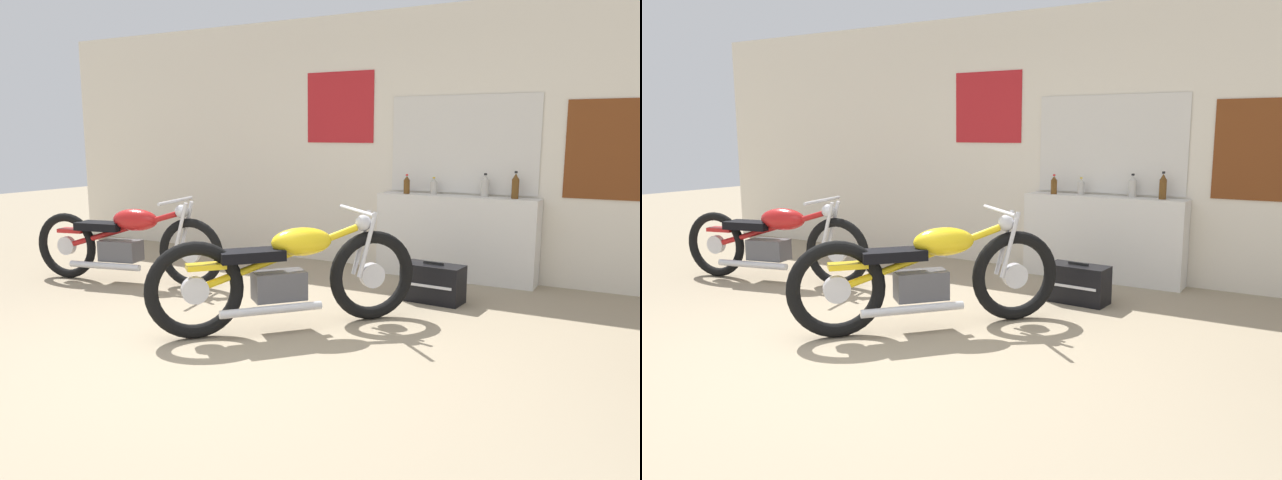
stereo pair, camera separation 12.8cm
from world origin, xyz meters
TOP-DOWN VIEW (x-y plane):
  - ground_plane at (0.00, 0.00)m, footprint 24.00×24.00m
  - wall_back at (0.02, 3.31)m, footprint 10.00×0.07m
  - sill_counter at (0.70, 3.13)m, footprint 1.65×0.28m
  - bottle_leftmost at (0.17, 3.09)m, footprint 0.07×0.07m
  - bottle_left_center at (0.44, 3.16)m, footprint 0.07×0.07m
  - bottle_center at (0.98, 3.18)m, footprint 0.08×0.08m
  - bottle_right_center at (1.28, 3.14)m, footprint 0.07×0.07m
  - motorcycle_yellow at (0.10, 0.86)m, footprint 1.48×1.71m
  - motorcycle_red at (-2.14, 1.33)m, footprint 2.09×0.74m
  - hard_case_black at (0.81, 2.16)m, footprint 0.56×0.30m

SIDE VIEW (x-z plane):
  - ground_plane at x=0.00m, z-range 0.00..0.00m
  - hard_case_black at x=0.81m, z-range -0.01..0.36m
  - motorcycle_red at x=-2.14m, z-range -0.01..0.85m
  - motorcycle_yellow at x=0.10m, z-range -0.03..0.89m
  - sill_counter at x=0.70m, z-range 0.00..0.87m
  - bottle_left_center at x=0.44m, z-range 0.86..1.04m
  - bottle_leftmost at x=0.17m, z-range 0.86..1.07m
  - bottle_center at x=0.98m, z-range 0.86..1.09m
  - bottle_right_center at x=1.28m, z-range 0.85..1.13m
  - wall_back at x=0.02m, z-range 0.00..2.80m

